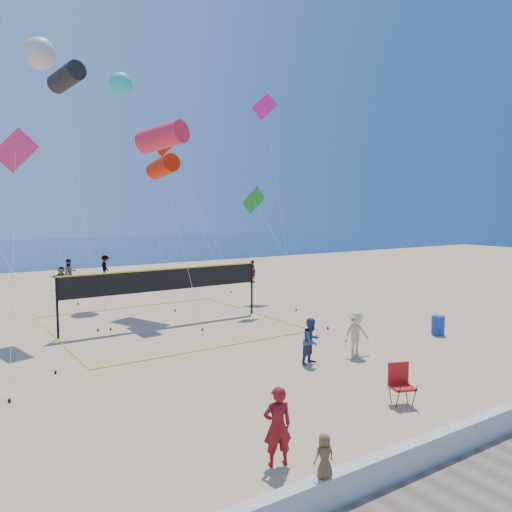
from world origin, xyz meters
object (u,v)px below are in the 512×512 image
woman (277,426)px  camp_chair (400,381)px  trash_barrel (438,325)px  volleyball_net (165,286)px

woman → camp_chair: (4.81, 0.87, -0.21)m
woman → trash_barrel: size_ratio=2.08×
trash_barrel → volleyball_net: 12.32m
woman → volleyball_net: size_ratio=0.17×
woman → volleyball_net: bearing=-86.9°
woman → camp_chair: 4.89m
trash_barrel → volleyball_net: volleyball_net is taller
woman → trash_barrel: bearing=-140.8°
woman → trash_barrel: (12.19, 5.17, -0.44)m
volleyball_net → woman: bearing=-103.9°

